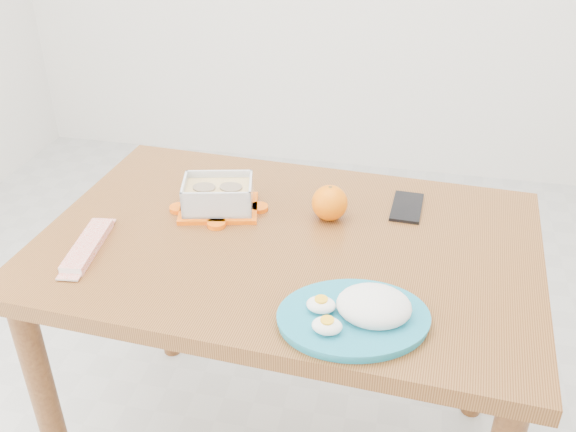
% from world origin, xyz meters
% --- Properties ---
extents(ground, '(3.50, 3.50, 0.00)m').
position_xyz_m(ground, '(0.00, 0.00, 0.00)').
color(ground, '#B7B7B2').
rests_on(ground, ground).
extents(dining_table, '(1.17, 0.81, 0.75)m').
position_xyz_m(dining_table, '(0.05, -0.17, 0.64)').
color(dining_table, brown).
rests_on(dining_table, ground).
extents(food_container, '(0.22, 0.18, 0.08)m').
position_xyz_m(food_container, '(-0.14, -0.08, 0.79)').
color(food_container, '#FF5F07').
rests_on(food_container, dining_table).
extents(orange_fruit, '(0.09, 0.09, 0.09)m').
position_xyz_m(orange_fruit, '(0.13, -0.06, 0.79)').
color(orange_fruit, '#FF6205').
rests_on(orange_fruit, dining_table).
extents(rice_plate, '(0.35, 0.35, 0.08)m').
position_xyz_m(rice_plate, '(0.25, -0.43, 0.78)').
color(rice_plate, teal).
rests_on(rice_plate, dining_table).
extents(candy_bar, '(0.07, 0.21, 0.02)m').
position_xyz_m(candy_bar, '(-0.38, -0.31, 0.76)').
color(candy_bar, red).
rests_on(candy_bar, dining_table).
extents(smartphone, '(0.08, 0.15, 0.01)m').
position_xyz_m(smartphone, '(0.31, 0.02, 0.75)').
color(smartphone, black).
rests_on(smartphone, dining_table).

